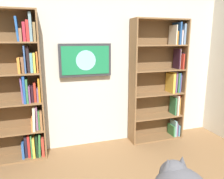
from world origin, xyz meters
The scene contains 4 objects.
wall_back centered at (0.00, -2.23, 1.35)m, with size 4.52×0.06×2.70m, color beige.
bookshelf_left centered at (-1.19, -2.07, 1.00)m, with size 0.90×0.28×1.96m.
bookshelf_right centered at (0.99, -2.06, 0.97)m, with size 0.80×0.28×2.02m.
wall_mounted_tv centered at (0.06, -2.15, 1.35)m, with size 0.77×0.07×0.48m.
Camera 1 is at (0.68, 1.05, 1.64)m, focal length 35.21 mm.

